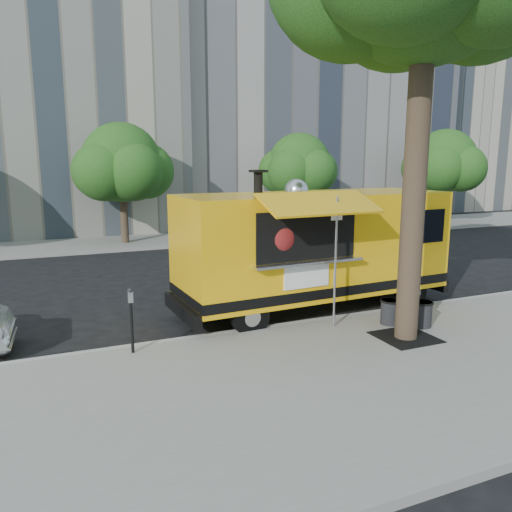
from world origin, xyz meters
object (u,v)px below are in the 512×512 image
(food_truck, at_px, (314,246))
(trash_bin_left, at_px, (390,311))
(far_tree_d, at_px, (445,161))
(parking_meter, at_px, (131,313))
(far_tree_b, at_px, (122,163))
(far_tree_c, at_px, (299,165))
(trash_bin_right, at_px, (422,313))
(sign_post, at_px, (336,254))

(food_truck, distance_m, trash_bin_left, 2.60)
(far_tree_d, relative_size, trash_bin_left, 9.71)
(far_tree_d, height_order, trash_bin_left, far_tree_d)
(parking_meter, height_order, food_truck, food_truck)
(far_tree_b, relative_size, trash_bin_left, 9.46)
(parking_meter, bearing_deg, far_tree_c, 51.34)
(food_truck, xyz_separation_m, trash_bin_left, (0.90, -2.08, -1.27))
(trash_bin_right, bearing_deg, sign_post, 156.90)
(trash_bin_right, bearing_deg, trash_bin_left, 141.62)
(far_tree_d, distance_m, food_truck, 20.40)
(far_tree_d, bearing_deg, far_tree_b, 179.70)
(far_tree_b, xyz_separation_m, sign_post, (2.55, -14.25, -1.98))
(far_tree_b, height_order, sign_post, far_tree_b)
(far_tree_b, distance_m, food_truck, 13.05)
(sign_post, distance_m, trash_bin_right, 2.46)
(far_tree_d, distance_m, trash_bin_left, 21.24)
(trash_bin_right, bearing_deg, far_tree_d, 45.71)
(food_truck, relative_size, trash_bin_left, 13.00)
(sign_post, relative_size, trash_bin_right, 5.03)
(parking_meter, relative_size, trash_bin_left, 2.30)
(far_tree_d, xyz_separation_m, parking_meter, (-21.00, -13.95, -2.91))
(far_tree_c, relative_size, parking_meter, 3.90)
(parking_meter, distance_m, trash_bin_left, 5.92)
(far_tree_b, height_order, trash_bin_left, far_tree_b)
(far_tree_b, height_order, trash_bin_right, far_tree_b)
(far_tree_c, relative_size, trash_bin_left, 8.96)
(far_tree_b, height_order, parking_meter, far_tree_b)
(trash_bin_right, bearing_deg, far_tree_c, 72.74)
(parking_meter, height_order, trash_bin_left, parking_meter)
(trash_bin_right, bearing_deg, food_truck, 120.00)
(far_tree_d, relative_size, sign_post, 1.88)
(parking_meter, xyz_separation_m, trash_bin_right, (6.42, -1.00, -0.51))
(far_tree_c, relative_size, trash_bin_right, 8.74)
(sign_post, bearing_deg, parking_meter, 177.48)
(far_tree_d, height_order, parking_meter, far_tree_d)
(far_tree_c, height_order, trash_bin_right, far_tree_c)
(food_truck, distance_m, trash_bin_right, 3.17)
(sign_post, height_order, trash_bin_right, sign_post)
(parking_meter, height_order, trash_bin_right, parking_meter)
(far_tree_c, bearing_deg, trash_bin_left, -109.73)
(far_tree_d, bearing_deg, trash_bin_left, -136.20)
(sign_post, relative_size, trash_bin_left, 5.16)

